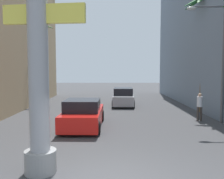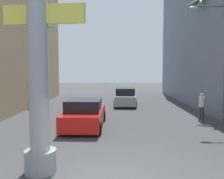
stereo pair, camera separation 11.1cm
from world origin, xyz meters
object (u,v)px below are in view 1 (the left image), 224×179
street_lamp (219,52)px  car_far (124,97)px  neon_sign_pole (39,22)px  car_lead (84,114)px  pedestrian_mid_right (201,105)px  palm_tree_mid_right (205,45)px  palm_tree_far_left (40,52)px

street_lamp → car_far: (-5.14, 7.43, -3.44)m
neon_sign_pole → street_lamp: (8.32, 7.14, -0.38)m
car_lead → pedestrian_mid_right: size_ratio=2.76×
street_lamp → palm_tree_mid_right: palm_tree_mid_right is taller
palm_tree_mid_right → pedestrian_mid_right: (-1.40, -3.38, -3.97)m
car_lead → palm_tree_far_left: bearing=117.4°
palm_tree_far_left → pedestrian_mid_right: 15.69m
car_far → palm_tree_mid_right: 7.96m
neon_sign_pole → palm_tree_mid_right: (8.99, 11.17, 0.42)m
street_lamp → palm_tree_far_left: (-13.16, 9.43, 0.68)m
car_lead → palm_tree_mid_right: size_ratio=0.56×
street_lamp → pedestrian_mid_right: street_lamp is taller
street_lamp → car_lead: 8.54m
palm_tree_mid_right → pedestrian_mid_right: size_ratio=4.96×
neon_sign_pole → pedestrian_mid_right: bearing=45.7°
palm_tree_mid_right → car_far: bearing=149.7°
street_lamp → car_lead: size_ratio=1.45×
palm_tree_far_left → pedestrian_mid_right: bearing=-35.2°
neon_sign_pole → car_lead: bearing=84.4°
car_far → palm_tree_far_left: palm_tree_far_left is taller
neon_sign_pole → street_lamp: bearing=40.6°
car_lead → pedestrian_mid_right: 7.20m
car_lead → palm_tree_far_left: palm_tree_far_left is taller
car_far → neon_sign_pole: bearing=-102.3°
street_lamp → car_lead: (-7.73, -1.04, -3.47)m
neon_sign_pole → street_lamp: neon_sign_pole is taller
street_lamp → pedestrian_mid_right: size_ratio=4.01×
palm_tree_far_left → street_lamp: bearing=-35.6°
car_lead → car_far: 8.85m
neon_sign_pole → palm_tree_mid_right: bearing=51.2°
car_lead → palm_tree_far_left: size_ratio=0.62×
street_lamp → neon_sign_pole: bearing=-139.4°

